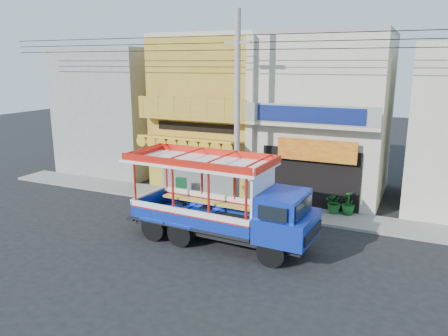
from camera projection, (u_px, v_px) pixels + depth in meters
name	position (u px, v px, depth m)	size (l,w,h in m)	color
ground	(227.00, 239.00, 17.14)	(90.00, 90.00, 0.00)	black
sidewalk	(262.00, 208.00, 20.66)	(30.00, 2.00, 0.12)	slate
shophouse_left	(221.00, 111.00, 24.83)	(6.00, 7.50, 8.24)	#AA7C25
shophouse_right	(326.00, 116.00, 22.39)	(6.00, 6.75, 8.24)	#BAB498
party_pilaster	(250.00, 122.00, 20.89)	(0.35, 0.30, 8.00)	#BAB498
filler_building_left	(122.00, 110.00, 27.78)	(6.00, 6.00, 7.60)	gray
utility_pole	(240.00, 103.00, 19.22)	(28.00, 0.26, 9.00)	gray
songthaew_truck	(233.00, 204.00, 16.22)	(7.42, 2.76, 3.42)	black
green_sign	(181.00, 187.00, 22.55)	(0.58, 0.37, 0.89)	black
potted_plant_a	(335.00, 202.00, 19.70)	(0.92, 0.80, 1.03)	#19571D
potted_plant_c	(348.00, 203.00, 19.50)	(0.61, 0.61, 1.09)	#19571D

